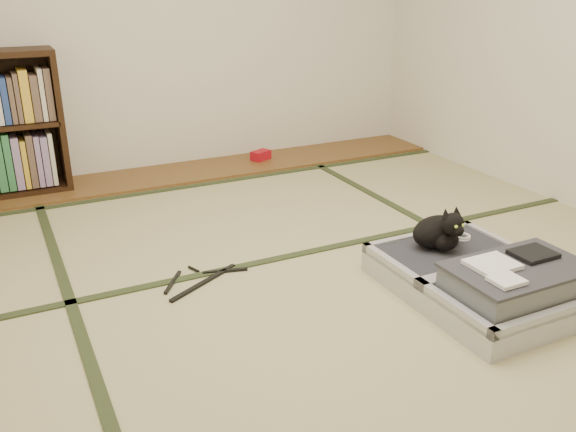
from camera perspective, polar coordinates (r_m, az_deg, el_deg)
name	(u,v)px	position (r m, az deg, el deg)	size (l,w,h in m)	color
floor	(312,294)	(2.80, 2.28, -7.31)	(4.50, 4.50, 0.00)	#CCBB88
wood_strip	(182,173)	(4.52, -9.92, 3.98)	(4.00, 0.50, 0.02)	brown
red_item	(261,155)	(4.74, -2.56, 5.70)	(0.15, 0.09, 0.07)	#B20E1B
tatami_borders	(267,252)	(3.19, -1.95, -3.40)	(4.00, 4.50, 0.01)	#2D381E
suitcase	(484,280)	(2.86, 17.86, -5.71)	(0.66, 0.88, 0.26)	silver
cat	(440,232)	(2.99, 14.06, -1.43)	(0.29, 0.30, 0.24)	black
cable_coil	(462,237)	(3.16, 15.96, -1.90)	(0.09, 0.09, 0.02)	white
hanger	(202,279)	(2.94, -8.10, -5.87)	(0.44, 0.31, 0.01)	black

